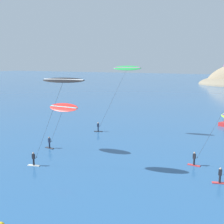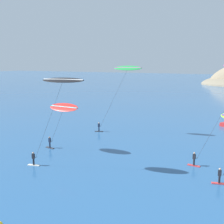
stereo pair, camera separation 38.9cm
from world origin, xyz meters
The scene contains 3 objects.
kitesurfer_red centered at (-14.44, 27.53, 5.84)m, with size 6.00×1.70×6.82m.
kitesurfer_black centered at (-10.26, 21.87, 9.68)m, with size 7.66×2.36×10.75m.
kitesurfer_green centered at (-10.90, 40.12, 10.32)m, with size 8.53×2.01×11.86m.
Camera 2 is at (9.25, -3.12, 12.40)m, focal length 45.00 mm.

